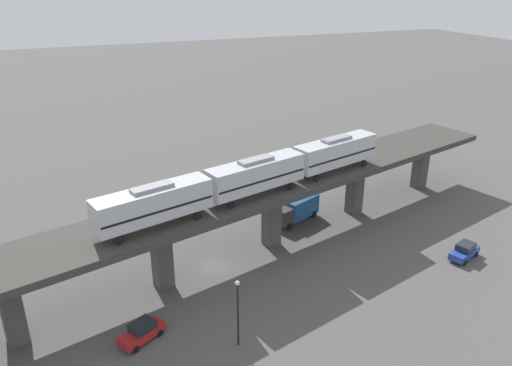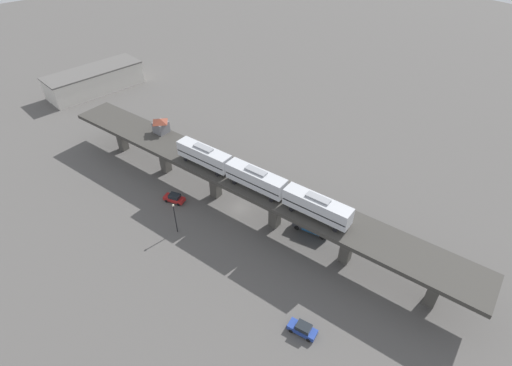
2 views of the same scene
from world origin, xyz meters
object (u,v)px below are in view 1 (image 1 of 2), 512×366
(subway_train, at_px, (256,174))
(street_lamp, at_px, (238,308))
(street_car_red, at_px, (142,331))
(street_car_blue, at_px, (465,251))
(delivery_truck, at_px, (297,209))

(subway_train, distance_m, street_lamp, 16.70)
(subway_train, relative_size, street_car_red, 7.76)
(subway_train, relative_size, street_car_blue, 7.71)
(street_car_red, height_order, street_lamp, street_lamp)
(delivery_truck, distance_m, street_lamp, 25.94)
(street_lamp, bearing_deg, street_car_blue, -82.26)
(street_car_blue, xyz_separation_m, street_lamp, (-4.11, 30.25, 3.17))
(street_car_blue, xyz_separation_m, delivery_truck, (16.22, 14.32, 0.82))
(subway_train, height_order, street_car_red, subway_train)
(street_car_red, distance_m, delivery_truck, 29.06)
(street_car_red, bearing_deg, street_car_blue, -89.77)
(street_car_red, bearing_deg, street_lamp, -116.13)
(street_car_blue, bearing_deg, street_car_red, 90.23)
(subway_train, xyz_separation_m, delivery_truck, (6.80, -8.74, -8.98))
(street_car_blue, height_order, street_car_red, same)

